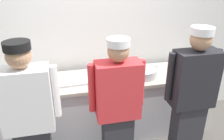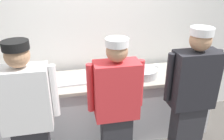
% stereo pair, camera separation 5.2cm
% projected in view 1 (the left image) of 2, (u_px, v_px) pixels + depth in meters
% --- Properties ---
extents(wall_back, '(4.72, 0.10, 2.68)m').
position_uv_depth(wall_back, '(96.00, 35.00, 3.23)').
color(wall_back, white).
rests_on(wall_back, ground).
extents(prep_counter, '(3.01, 0.67, 0.89)m').
position_uv_depth(prep_counter, '(103.00, 107.00, 3.19)').
color(prep_counter, silver).
rests_on(prep_counter, ground).
extents(chef_near_left, '(0.60, 0.24, 1.67)m').
position_uv_depth(chef_near_left, '(30.00, 119.00, 2.19)').
color(chef_near_left, '#2D2D33').
rests_on(chef_near_left, ground).
extents(chef_center, '(0.59, 0.24, 1.62)m').
position_uv_depth(chef_center, '(118.00, 108.00, 2.40)').
color(chef_center, '#2D2D33').
rests_on(chef_center, ground).
extents(chef_far_right, '(0.61, 0.24, 1.69)m').
position_uv_depth(chef_far_right, '(191.00, 97.00, 2.54)').
color(chef_far_right, '#2D2D33').
rests_on(chef_far_right, ground).
extents(plate_stack_front, '(0.23, 0.23, 0.10)m').
position_uv_depth(plate_stack_front, '(40.00, 77.00, 2.91)').
color(plate_stack_front, white).
rests_on(plate_stack_front, prep_counter).
extents(plate_stack_rear, '(0.21, 0.21, 0.10)m').
position_uv_depth(plate_stack_rear, '(116.00, 70.00, 3.11)').
color(plate_stack_rear, white).
rests_on(plate_stack_rear, prep_counter).
extents(mixing_bowl_steel, '(0.37, 0.37, 0.11)m').
position_uv_depth(mixing_bowl_steel, '(143.00, 72.00, 3.04)').
color(mixing_bowl_steel, '#B7BABF').
rests_on(mixing_bowl_steel, prep_counter).
extents(sheet_tray, '(0.55, 0.38, 0.02)m').
position_uv_depth(sheet_tray, '(73.00, 80.00, 2.93)').
color(sheet_tray, '#B7BABF').
rests_on(sheet_tray, prep_counter).
extents(squeeze_bottle_primary, '(0.05, 0.05, 0.20)m').
position_uv_depth(squeeze_bottle_primary, '(115.00, 75.00, 2.86)').
color(squeeze_bottle_primary, '#E5E066').
rests_on(squeeze_bottle_primary, prep_counter).
extents(ramekin_green_sauce, '(0.08, 0.08, 0.04)m').
position_uv_depth(ramekin_green_sauce, '(174.00, 70.00, 3.19)').
color(ramekin_green_sauce, white).
rests_on(ramekin_green_sauce, prep_counter).
extents(ramekin_orange_sauce, '(0.09, 0.09, 0.04)m').
position_uv_depth(ramekin_orange_sauce, '(16.00, 85.00, 2.78)').
color(ramekin_orange_sauce, white).
rests_on(ramekin_orange_sauce, prep_counter).
extents(ramekin_yellow_sauce, '(0.10, 0.10, 0.04)m').
position_uv_depth(ramekin_yellow_sauce, '(15.00, 78.00, 2.95)').
color(ramekin_yellow_sauce, white).
rests_on(ramekin_yellow_sauce, prep_counter).
extents(ramekin_red_sauce, '(0.09, 0.09, 0.05)m').
position_uv_depth(ramekin_red_sauce, '(175.00, 65.00, 3.33)').
color(ramekin_red_sauce, white).
rests_on(ramekin_red_sauce, prep_counter).
extents(deli_cup, '(0.09, 0.09, 0.09)m').
position_uv_depth(deli_cup, '(155.00, 68.00, 3.20)').
color(deli_cup, white).
rests_on(deli_cup, prep_counter).
extents(chefs_knife, '(0.27, 0.03, 0.02)m').
position_uv_depth(chefs_knife, '(81.00, 77.00, 3.02)').
color(chefs_knife, '#B7BABF').
rests_on(chefs_knife, prep_counter).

